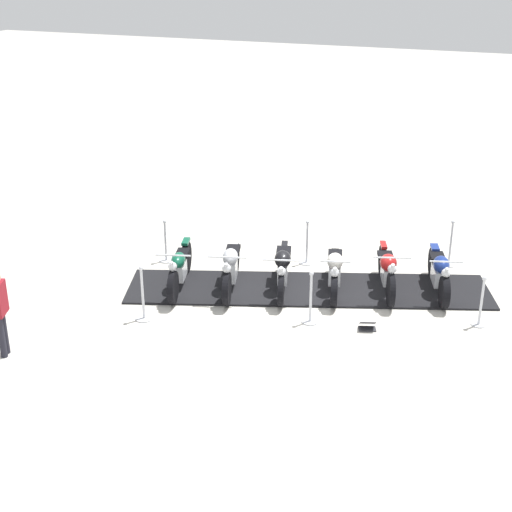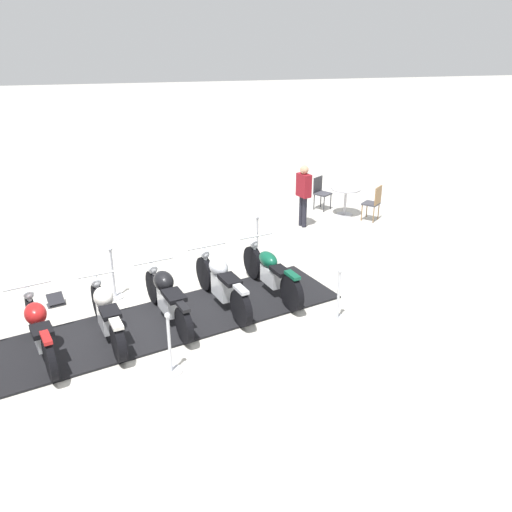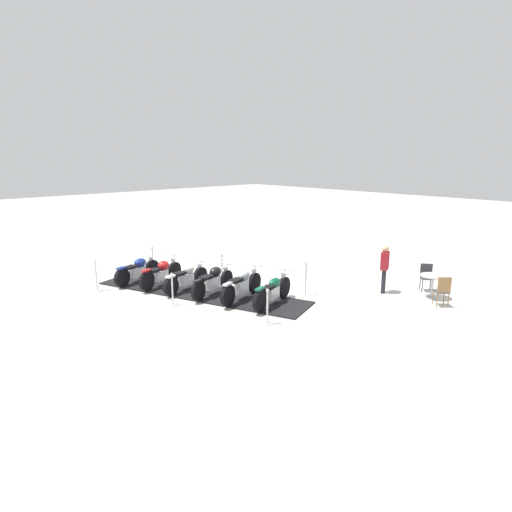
{
  "view_description": "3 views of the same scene",
  "coord_description": "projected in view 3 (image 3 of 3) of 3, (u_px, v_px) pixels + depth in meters",
  "views": [
    {
      "loc": [
        4.15,
        -13.57,
        6.77
      ],
      "look_at": [
        -0.73,
        -1.17,
        1.13
      ],
      "focal_mm": 51.77,
      "sensor_mm": 36.0,
      "label": 1
    },
    {
      "loc": [
        -0.4,
        8.64,
        5.09
      ],
      "look_at": [
        -2.19,
        -0.52,
        1.02
      ],
      "focal_mm": 38.7,
      "sensor_mm": 36.0,
      "label": 2
    },
    {
      "loc": [
        -11.56,
        8.25,
        4.55
      ],
      "look_at": [
        -0.89,
        -1.78,
        1.15
      ],
      "focal_mm": 30.61,
      "sensor_mm": 36.0,
      "label": 3
    }
  ],
  "objects": [
    {
      "name": "bystander_person",
      "position": [
        385.0,
        265.0,
        14.55
      ],
      "size": [
        0.35,
        0.45,
        1.63
      ],
      "rotation": [
        0.0,
        0.0,
        0.36
      ],
      "color": "#23232D",
      "rests_on": "ground_plane"
    },
    {
      "name": "cafe_chair_near_table",
      "position": [
        442.0,
        290.0,
        13.28
      ],
      "size": [
        0.57,
        0.57,
        0.97
      ],
      "rotation": [
        0.0,
        0.0,
        -0.78
      ],
      "color": "olive",
      "rests_on": "ground_plane"
    },
    {
      "name": "stanchion_right_rear",
      "position": [
        153.0,
        263.0,
        17.36
      ],
      "size": [
        0.29,
        0.29,
        1.03
      ],
      "color": "silver",
      "rests_on": "ground_plane"
    },
    {
      "name": "ground_plane",
      "position": [
        200.0,
        293.0,
        14.74
      ],
      "size": [
        80.0,
        80.0,
        0.0
      ],
      "primitive_type": "plane",
      "color": "beige"
    },
    {
      "name": "stanchion_right_front",
      "position": [
        306.0,
        285.0,
        14.44
      ],
      "size": [
        0.35,
        0.35,
        1.13
      ],
      "color": "silver",
      "rests_on": "ground_plane"
    },
    {
      "name": "motorcycle_cream",
      "position": [
        187.0,
        277.0,
        14.9
      ],
      "size": [
        0.82,
        2.12,
        0.92
      ],
      "rotation": [
        0.0,
        0.0,
        -1.3
      ],
      "color": "black",
      "rests_on": "display_platform"
    },
    {
      "name": "stanchion_left_mid",
      "position": [
        173.0,
        296.0,
        13.42
      ],
      "size": [
        0.35,
        0.35,
        1.05
      ],
      "color": "silver",
      "rests_on": "ground_plane"
    },
    {
      "name": "stanchion_left_front",
      "position": [
        267.0,
        313.0,
        11.96
      ],
      "size": [
        0.33,
        0.33,
        1.02
      ],
      "color": "silver",
      "rests_on": "ground_plane"
    },
    {
      "name": "cafe_chair_across_table",
      "position": [
        427.0,
        276.0,
        14.88
      ],
      "size": [
        0.56,
        0.56,
        0.93
      ],
      "rotation": [
        0.0,
        0.0,
        2.24
      ],
      "color": "#2D2D33",
      "rests_on": "ground_plane"
    },
    {
      "name": "cafe_table",
      "position": [
        433.0,
        281.0,
        14.08
      ],
      "size": [
        0.81,
        0.81,
        0.77
      ],
      "color": "#B7B7BC",
      "rests_on": "ground_plane"
    },
    {
      "name": "info_placard",
      "position": [
        202.0,
        275.0,
        16.68
      ],
      "size": [
        0.38,
        0.32,
        0.22
      ],
      "rotation": [
        0.0,
        0.0,
        3.48
      ],
      "color": "#333338",
      "rests_on": "ground_plane"
    },
    {
      "name": "stanchion_right_mid",
      "position": [
        222.0,
        273.0,
        15.91
      ],
      "size": [
        0.34,
        0.34,
        1.08
      ],
      "color": "silver",
      "rests_on": "ground_plane"
    },
    {
      "name": "motorcycle_chrome",
      "position": [
        242.0,
        284.0,
        13.91
      ],
      "size": [
        0.97,
        2.22,
        0.99
      ],
      "rotation": [
        0.0,
        0.0,
        -1.28
      ],
      "color": "black",
      "rests_on": "display_platform"
    },
    {
      "name": "motorcycle_maroon",
      "position": [
        162.0,
        272.0,
        15.39
      ],
      "size": [
        0.96,
        2.09,
        1.0
      ],
      "rotation": [
        0.0,
        0.0,
        -1.24
      ],
      "color": "black",
      "rests_on": "display_platform"
    },
    {
      "name": "motorcycle_black",
      "position": [
        214.0,
        280.0,
        14.41
      ],
      "size": [
        0.94,
        2.17,
        0.93
      ],
      "rotation": [
        0.0,
        0.0,
        -1.27
      ],
      "color": "black",
      "rests_on": "display_platform"
    },
    {
      "name": "motorcycle_forest",
      "position": [
        273.0,
        290.0,
        13.43
      ],
      "size": [
        0.91,
        2.19,
        1.0
      ],
      "rotation": [
        0.0,
        0.0,
        -1.28
      ],
      "color": "black",
      "rests_on": "display_platform"
    },
    {
      "name": "display_platform",
      "position": [
        200.0,
        292.0,
        14.73
      ],
      "size": [
        7.76,
        4.09,
        0.04
      ],
      "primitive_type": "cube",
      "rotation": [
        0.0,
        0.0,
        0.34
      ],
      "color": "black",
      "rests_on": "ground_plane"
    },
    {
      "name": "motorcycle_navy",
      "position": [
        138.0,
        269.0,
        15.88
      ],
      "size": [
        0.88,
        2.1,
        0.94
      ],
      "rotation": [
        0.0,
        0.0,
        -1.27
      ],
      "color": "black",
      "rests_on": "display_platform"
    },
    {
      "name": "stanchion_left_rear",
      "position": [
        96.0,
        280.0,
        14.87
      ],
      "size": [
        0.3,
        0.3,
        1.1
      ],
      "color": "silver",
      "rests_on": "ground_plane"
    }
  ]
}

